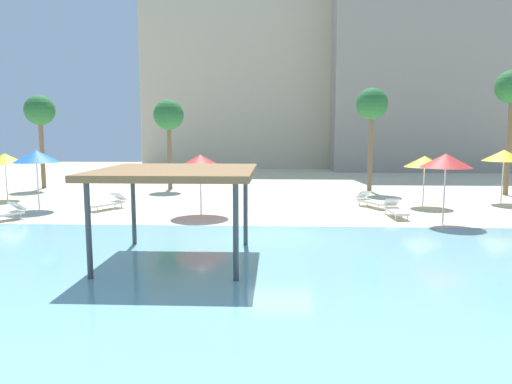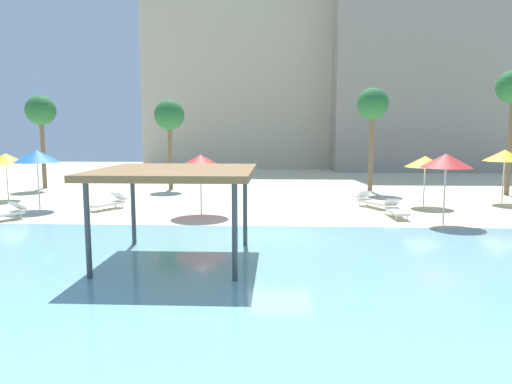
{
  "view_description": "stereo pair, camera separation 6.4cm",
  "coord_description": "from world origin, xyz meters",
  "px_view_note": "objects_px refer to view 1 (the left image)",
  "views": [
    {
      "loc": [
        -0.08,
        -16.08,
        3.64
      ],
      "look_at": [
        -0.85,
        2.0,
        1.3
      ],
      "focal_mm": 32.57,
      "sensor_mm": 36.0,
      "label": 1
    },
    {
      "loc": [
        -0.02,
        -16.08,
        3.64
      ],
      "look_at": [
        -0.85,
        2.0,
        1.3
      ],
      "focal_mm": 32.57,
      "sensor_mm": 36.0,
      "label": 2
    }
  ],
  "objects_px": {
    "lounge_chair_0": "(370,200)",
    "palm_tree_0": "(169,117)",
    "lounge_chair_2": "(109,202)",
    "palm_tree_1": "(372,106)",
    "beach_umbrella_blue_2": "(36,156)",
    "lounge_chair_3": "(395,209)",
    "shade_pavilion": "(176,175)",
    "palm_tree_2": "(40,112)",
    "lounge_chair_1": "(4,213)",
    "beach_umbrella_yellow_1": "(504,155)",
    "beach_umbrella_yellow_6": "(5,159)",
    "beach_umbrella_red_3": "(200,162)",
    "beach_umbrella_red_0": "(446,161)",
    "beach_umbrella_yellow_5": "(425,162)"
  },
  "relations": [
    {
      "from": "beach_umbrella_red_3",
      "to": "palm_tree_2",
      "type": "bearing_deg",
      "value": 141.35
    },
    {
      "from": "shade_pavilion",
      "to": "lounge_chair_3",
      "type": "height_order",
      "value": "shade_pavilion"
    },
    {
      "from": "shade_pavilion",
      "to": "palm_tree_2",
      "type": "distance_m",
      "value": 21.01
    },
    {
      "from": "palm_tree_2",
      "to": "lounge_chair_0",
      "type": "bearing_deg",
      "value": -19.2
    },
    {
      "from": "beach_umbrella_yellow_1",
      "to": "palm_tree_1",
      "type": "relative_size",
      "value": 0.44
    },
    {
      "from": "lounge_chair_0",
      "to": "palm_tree_0",
      "type": "bearing_deg",
      "value": -147.35
    },
    {
      "from": "beach_umbrella_yellow_6",
      "to": "palm_tree_1",
      "type": "height_order",
      "value": "palm_tree_1"
    },
    {
      "from": "shade_pavilion",
      "to": "beach_umbrella_blue_2",
      "type": "bearing_deg",
      "value": 134.77
    },
    {
      "from": "shade_pavilion",
      "to": "beach_umbrella_yellow_1",
      "type": "xyz_separation_m",
      "value": [
        14.41,
        11.47,
        -0.01
      ]
    },
    {
      "from": "beach_umbrella_red_0",
      "to": "beach_umbrella_yellow_5",
      "type": "distance_m",
      "value": 4.63
    },
    {
      "from": "beach_umbrella_blue_2",
      "to": "palm_tree_1",
      "type": "xyz_separation_m",
      "value": [
        16.98,
        7.5,
        2.67
      ]
    },
    {
      "from": "shade_pavilion",
      "to": "lounge_chair_0",
      "type": "bearing_deg",
      "value": 53.21
    },
    {
      "from": "shade_pavilion",
      "to": "beach_umbrella_yellow_1",
      "type": "height_order",
      "value": "beach_umbrella_yellow_1"
    },
    {
      "from": "beach_umbrella_yellow_1",
      "to": "lounge_chair_3",
      "type": "bearing_deg",
      "value": -147.13
    },
    {
      "from": "beach_umbrella_blue_2",
      "to": "lounge_chair_1",
      "type": "distance_m",
      "value": 3.56
    },
    {
      "from": "palm_tree_0",
      "to": "beach_umbrella_red_0",
      "type": "bearing_deg",
      "value": -39.39
    },
    {
      "from": "palm_tree_0",
      "to": "palm_tree_2",
      "type": "relative_size",
      "value": 0.95
    },
    {
      "from": "beach_umbrella_red_0",
      "to": "palm_tree_2",
      "type": "bearing_deg",
      "value": 152.95
    },
    {
      "from": "beach_umbrella_red_0",
      "to": "beach_umbrella_yellow_6",
      "type": "relative_size",
      "value": 1.12
    },
    {
      "from": "lounge_chair_0",
      "to": "palm_tree_0",
      "type": "height_order",
      "value": "palm_tree_0"
    },
    {
      "from": "palm_tree_2",
      "to": "lounge_chair_1",
      "type": "bearing_deg",
      "value": -70.51
    },
    {
      "from": "shade_pavilion",
      "to": "palm_tree_2",
      "type": "relative_size",
      "value": 0.72
    },
    {
      "from": "beach_umbrella_red_3",
      "to": "lounge_chair_2",
      "type": "bearing_deg",
      "value": 162.63
    },
    {
      "from": "lounge_chair_0",
      "to": "beach_umbrella_blue_2",
      "type": "bearing_deg",
      "value": -111.53
    },
    {
      "from": "lounge_chair_3",
      "to": "palm_tree_0",
      "type": "xyz_separation_m",
      "value": [
        -11.97,
        9.41,
        4.27
      ]
    },
    {
      "from": "beach_umbrella_yellow_1",
      "to": "lounge_chair_3",
      "type": "relative_size",
      "value": 1.43
    },
    {
      "from": "beach_umbrella_blue_2",
      "to": "beach_umbrella_yellow_6",
      "type": "distance_m",
      "value": 4.56
    },
    {
      "from": "beach_umbrella_blue_2",
      "to": "palm_tree_0",
      "type": "bearing_deg",
      "value": 61.8
    },
    {
      "from": "shade_pavilion",
      "to": "beach_umbrella_yellow_5",
      "type": "xyz_separation_m",
      "value": [
        10.04,
        10.25,
        -0.26
      ]
    },
    {
      "from": "shade_pavilion",
      "to": "palm_tree_2",
      "type": "bearing_deg",
      "value": 126.42
    },
    {
      "from": "beach_umbrella_blue_2",
      "to": "lounge_chair_3",
      "type": "bearing_deg",
      "value": -4.2
    },
    {
      "from": "beach_umbrella_blue_2",
      "to": "palm_tree_0",
      "type": "height_order",
      "value": "palm_tree_0"
    },
    {
      "from": "beach_umbrella_blue_2",
      "to": "lounge_chair_2",
      "type": "xyz_separation_m",
      "value": [
        3.28,
        0.25,
        -2.19
      ]
    },
    {
      "from": "beach_umbrella_red_3",
      "to": "palm_tree_0",
      "type": "height_order",
      "value": "palm_tree_0"
    },
    {
      "from": "palm_tree_0",
      "to": "palm_tree_2",
      "type": "bearing_deg",
      "value": 179.34
    },
    {
      "from": "beach_umbrella_yellow_6",
      "to": "lounge_chair_0",
      "type": "relative_size",
      "value": 1.28
    },
    {
      "from": "beach_umbrella_yellow_6",
      "to": "lounge_chair_0",
      "type": "bearing_deg",
      "value": -4.97
    },
    {
      "from": "lounge_chair_3",
      "to": "palm_tree_0",
      "type": "bearing_deg",
      "value": -131.46
    },
    {
      "from": "lounge_chair_2",
      "to": "palm_tree_1",
      "type": "distance_m",
      "value": 16.24
    },
    {
      "from": "palm_tree_1",
      "to": "beach_umbrella_yellow_5",
      "type": "bearing_deg",
      "value": -75.49
    },
    {
      "from": "shade_pavilion",
      "to": "lounge_chair_1",
      "type": "xyz_separation_m",
      "value": [
        -8.46,
        5.68,
        -2.14
      ]
    },
    {
      "from": "beach_umbrella_red_0",
      "to": "beach_umbrella_blue_2",
      "type": "distance_m",
      "value": 18.06
    },
    {
      "from": "beach_umbrella_red_0",
      "to": "palm_tree_0",
      "type": "height_order",
      "value": "palm_tree_0"
    },
    {
      "from": "lounge_chair_0",
      "to": "palm_tree_1",
      "type": "height_order",
      "value": "palm_tree_1"
    },
    {
      "from": "lounge_chair_2",
      "to": "beach_umbrella_red_3",
      "type": "bearing_deg",
      "value": 101.71
    },
    {
      "from": "lounge_chair_3",
      "to": "lounge_chair_1",
      "type": "bearing_deg",
      "value": -87.66
    },
    {
      "from": "shade_pavilion",
      "to": "palm_tree_0",
      "type": "bearing_deg",
      "value": 103.56
    },
    {
      "from": "beach_umbrella_red_3",
      "to": "beach_umbrella_blue_2",
      "type": "bearing_deg",
      "value": 171.41
    },
    {
      "from": "beach_umbrella_blue_2",
      "to": "lounge_chair_1",
      "type": "xyz_separation_m",
      "value": [
        -0.03,
        -2.82,
        -2.19
      ]
    },
    {
      "from": "palm_tree_2",
      "to": "lounge_chair_3",
      "type": "bearing_deg",
      "value": -25.06
    }
  ]
}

